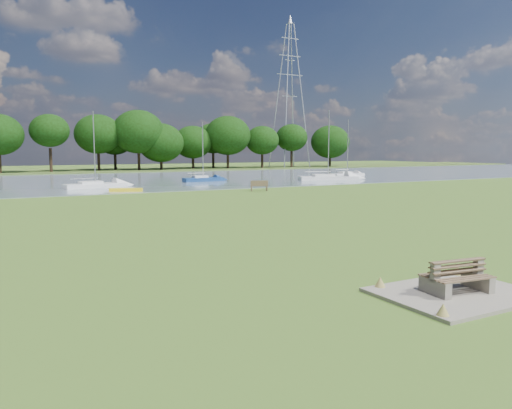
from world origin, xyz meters
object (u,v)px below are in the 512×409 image
kayak (126,190)px  sailboat_3 (203,178)px  sailboat_6 (327,177)px  bench_pair (457,278)px  pylon (290,75)px  sailboat_0 (95,184)px  sailboat_1 (347,173)px  riverbank_bench (259,186)px

kayak → sailboat_3: sailboat_3 is taller
kayak → sailboat_6: (27.30, 5.19, 0.30)m
bench_pair → pylon: 98.33m
bench_pair → kayak: (0.20, 38.00, -0.29)m
pylon → sailboat_3: (-35.12, -35.90, -19.48)m
bench_pair → sailboat_0: (-1.56, 43.93, -0.03)m
pylon → sailboat_6: bearing=-115.8°
bench_pair → sailboat_1: 59.74m
bench_pair → riverbank_bench: (11.67, 32.70, 0.03)m
riverbank_bench → pylon: bearing=77.2°
riverbank_bench → kayak: size_ratio=0.58×
bench_pair → kayak: size_ratio=0.63×
bench_pair → kayak: 38.00m
riverbank_bench → sailboat_1: sailboat_1 is taller
kayak → sailboat_1: bearing=40.9°
bench_pair → sailboat_0: size_ratio=0.25×
sailboat_0 → sailboat_6: sailboat_6 is taller
bench_pair → sailboat_3: sailboat_3 is taller
sailboat_6 → sailboat_1: bearing=54.9°
sailboat_0 → sailboat_6: (29.06, -0.74, 0.03)m
sailboat_1 → sailboat_6: sailboat_6 is taller
kayak → sailboat_3: (11.93, 10.10, 0.30)m
sailboat_0 → sailboat_1: sailboat_1 is taller
sailboat_6 → kayak: bearing=-149.9°
sailboat_3 → sailboat_6: bearing=-19.9°
pylon → sailboat_6: size_ratio=3.62×
sailboat_1 → riverbank_bench: bearing=-151.3°
riverbank_bench → pylon: (35.58, 51.30, 19.46)m
sailboat_3 → sailboat_0: bearing=-165.3°
pylon → sailboat_3: bearing=-134.4°
pylon → sailboat_0: bearing=-140.6°
riverbank_bench → sailboat_1: 28.09m
pylon → bench_pair: bearing=-119.4°
pylon → sailboat_6: pylon is taller
sailboat_3 → riverbank_bench: bearing=-93.9°
sailboat_3 → kayak: bearing=-141.9°
sailboat_1 → sailboat_6: bearing=-149.9°
bench_pair → sailboat_6: bearing=64.5°
kayak → sailboat_6: size_ratio=0.34×
bench_pair → riverbank_bench: bearing=77.4°
bench_pair → sailboat_6: size_ratio=0.22×
sailboat_1 → sailboat_6: (-7.40, -5.29, -0.00)m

